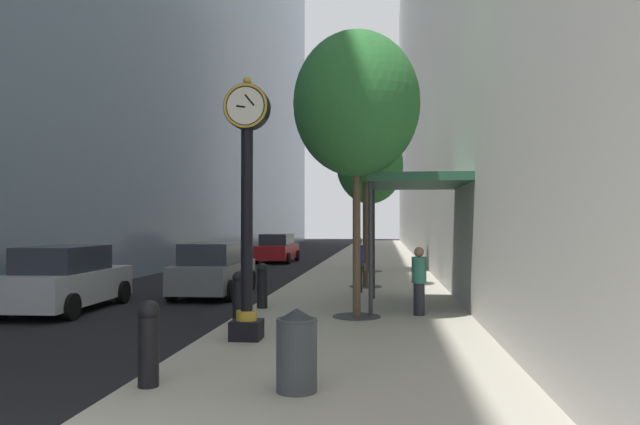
{
  "coord_description": "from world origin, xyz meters",
  "views": [
    {
      "loc": [
        3.4,
        -4.0,
        2.26
      ],
      "look_at": [
        0.81,
        19.16,
        2.73
      ],
      "focal_mm": 32.13,
      "sensor_mm": 36.0,
      "label": 1
    }
  ],
  "objects_px": {
    "pedestrian_walking": "(358,263)",
    "pedestrian_by_clock": "(419,279)",
    "bollard_third": "(239,296)",
    "street_tree_mid_far": "(370,166)",
    "car_red_mid": "(277,249)",
    "bollard_nearest": "(149,341)",
    "car_grey_near": "(214,270)",
    "street_tree_mid_near": "(365,151)",
    "bollard_fourth": "(262,285)",
    "street_clock": "(247,194)",
    "trash_bin": "(297,349)",
    "street_tree_near": "(356,105)",
    "car_silver_far": "(66,280)"
  },
  "relations": [
    {
      "from": "bollard_nearest",
      "to": "car_grey_near",
      "type": "distance_m",
      "value": 10.77
    },
    {
      "from": "bollard_third",
      "to": "street_tree_mid_far",
      "type": "relative_size",
      "value": 0.17
    },
    {
      "from": "pedestrian_walking",
      "to": "car_grey_near",
      "type": "relative_size",
      "value": 0.37
    },
    {
      "from": "street_tree_near",
      "to": "trash_bin",
      "type": "height_order",
      "value": "street_tree_near"
    },
    {
      "from": "car_grey_near",
      "to": "car_silver_far",
      "type": "relative_size",
      "value": 1.07
    },
    {
      "from": "bollard_third",
      "to": "pedestrian_by_clock",
      "type": "height_order",
      "value": "pedestrian_by_clock"
    },
    {
      "from": "pedestrian_by_clock",
      "to": "street_clock",
      "type": "bearing_deg",
      "value": -136.38
    },
    {
      "from": "street_tree_mid_near",
      "to": "bollard_fourth",
      "type": "bearing_deg",
      "value": -115.17
    },
    {
      "from": "street_tree_mid_near",
      "to": "street_clock",
      "type": "bearing_deg",
      "value": -101.78
    },
    {
      "from": "bollard_third",
      "to": "bollard_fourth",
      "type": "relative_size",
      "value": 1.0
    },
    {
      "from": "street_tree_near",
      "to": "bollard_third",
      "type": "bearing_deg",
      "value": -153.34
    },
    {
      "from": "street_tree_mid_near",
      "to": "car_grey_near",
      "type": "height_order",
      "value": "street_tree_mid_near"
    },
    {
      "from": "bollard_third",
      "to": "pedestrian_by_clock",
      "type": "bearing_deg",
      "value": 22.63
    },
    {
      "from": "bollard_fourth",
      "to": "bollard_third",
      "type": "bearing_deg",
      "value": -90.0
    },
    {
      "from": "bollard_nearest",
      "to": "bollard_third",
      "type": "relative_size",
      "value": 1.0
    },
    {
      "from": "trash_bin",
      "to": "pedestrian_by_clock",
      "type": "distance_m",
      "value": 6.57
    },
    {
      "from": "street_clock",
      "to": "pedestrian_by_clock",
      "type": "height_order",
      "value": "street_clock"
    },
    {
      "from": "street_tree_near",
      "to": "street_tree_mid_far",
      "type": "xyz_separation_m",
      "value": [
        0.0,
        12.6,
        -0.13
      ]
    },
    {
      "from": "street_tree_mid_far",
      "to": "trash_bin",
      "type": "bearing_deg",
      "value": -91.49
    },
    {
      "from": "street_tree_mid_far",
      "to": "car_red_mid",
      "type": "relative_size",
      "value": 1.45
    },
    {
      "from": "street_tree_mid_near",
      "to": "trash_bin",
      "type": "height_order",
      "value": "street_tree_mid_near"
    },
    {
      "from": "street_tree_mid_near",
      "to": "car_red_mid",
      "type": "bearing_deg",
      "value": 112.11
    },
    {
      "from": "bollard_third",
      "to": "trash_bin",
      "type": "xyz_separation_m",
      "value": [
        1.95,
        -4.67,
        -0.05
      ]
    },
    {
      "from": "bollard_nearest",
      "to": "street_tree_mid_near",
      "type": "height_order",
      "value": "street_tree_mid_near"
    },
    {
      "from": "trash_bin",
      "to": "pedestrian_by_clock",
      "type": "relative_size",
      "value": 0.66
    },
    {
      "from": "street_tree_mid_far",
      "to": "pedestrian_walking",
      "type": "distance_m",
      "value": 8.79
    },
    {
      "from": "trash_bin",
      "to": "bollard_fourth",
      "type": "bearing_deg",
      "value": 105.59
    },
    {
      "from": "pedestrian_walking",
      "to": "pedestrian_by_clock",
      "type": "relative_size",
      "value": 1.09
    },
    {
      "from": "street_clock",
      "to": "pedestrian_walking",
      "type": "distance_m",
      "value": 7.86
    },
    {
      "from": "street_tree_mid_far",
      "to": "car_red_mid",
      "type": "distance_m",
      "value": 10.21
    },
    {
      "from": "bollard_third",
      "to": "car_grey_near",
      "type": "relative_size",
      "value": 0.24
    },
    {
      "from": "bollard_nearest",
      "to": "car_silver_far",
      "type": "bearing_deg",
      "value": 126.93
    },
    {
      "from": "bollard_third",
      "to": "car_grey_near",
      "type": "xyz_separation_m",
      "value": [
        -2.31,
        5.84,
        0.08
      ]
    },
    {
      "from": "bollard_fourth",
      "to": "street_tree_mid_near",
      "type": "xyz_separation_m",
      "value": [
        2.44,
        5.19,
        4.01
      ]
    },
    {
      "from": "street_clock",
      "to": "pedestrian_walking",
      "type": "xyz_separation_m",
      "value": [
        1.73,
        7.47,
        -1.76
      ]
    },
    {
      "from": "pedestrian_walking",
      "to": "pedestrian_by_clock",
      "type": "distance_m",
      "value": 4.59
    },
    {
      "from": "trash_bin",
      "to": "street_clock",
      "type": "bearing_deg",
      "value": 114.37
    },
    {
      "from": "street_tree_mid_near",
      "to": "car_grey_near",
      "type": "distance_m",
      "value": 6.39
    },
    {
      "from": "car_grey_near",
      "to": "car_silver_far",
      "type": "xyz_separation_m",
      "value": [
        -2.84,
        -3.66,
        0.01
      ]
    },
    {
      "from": "bollard_nearest",
      "to": "bollard_fourth",
      "type": "bearing_deg",
      "value": 90.0
    },
    {
      "from": "bollard_nearest",
      "to": "pedestrian_walking",
      "type": "xyz_separation_m",
      "value": [
        2.27,
        10.59,
        0.32
      ]
    },
    {
      "from": "car_grey_near",
      "to": "car_red_mid",
      "type": "distance_m",
      "value": 15.51
    },
    {
      "from": "bollard_fourth",
      "to": "street_tree_mid_far",
      "type": "xyz_separation_m",
      "value": [
        2.44,
        11.48,
        4.14
      ]
    },
    {
      "from": "bollard_fourth",
      "to": "street_tree_mid_near",
      "type": "bearing_deg",
      "value": 64.83
    },
    {
      "from": "bollard_nearest",
      "to": "street_tree_mid_near",
      "type": "bearing_deg",
      "value": 78.7
    },
    {
      "from": "bollard_nearest",
      "to": "car_grey_near",
      "type": "relative_size",
      "value": 0.24
    },
    {
      "from": "bollard_nearest",
      "to": "pedestrian_by_clock",
      "type": "distance_m",
      "value": 7.38
    },
    {
      "from": "street_tree_mid_far",
      "to": "street_clock",
      "type": "bearing_deg",
      "value": -97.02
    },
    {
      "from": "street_tree_near",
      "to": "car_silver_far",
      "type": "xyz_separation_m",
      "value": [
        -7.59,
        0.96,
        -4.19
      ]
    },
    {
      "from": "street_tree_mid_near",
      "to": "pedestrian_by_clock",
      "type": "bearing_deg",
      "value": -76.4
    }
  ]
}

